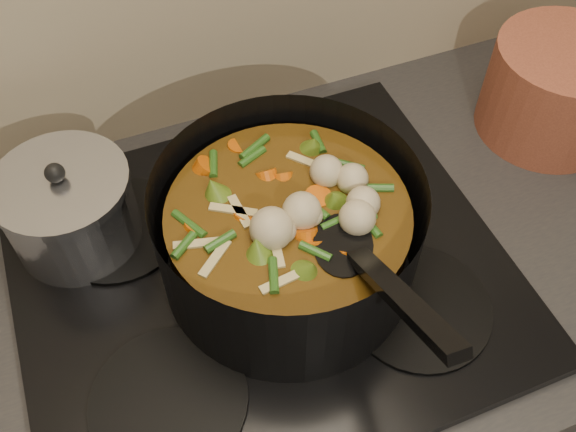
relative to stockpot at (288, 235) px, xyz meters
name	(u,v)px	position (x,y,z in m)	size (l,w,h in m)	color
counter	(270,406)	(-0.03, 0.02, -0.55)	(2.64, 0.64, 0.91)	brown
stovetop	(262,271)	(-0.03, 0.02, -0.08)	(0.62, 0.54, 0.03)	black
stockpot	(288,235)	(0.00, 0.00, 0.00)	(0.38, 0.46, 0.23)	black
saucepan	(70,209)	(-0.24, 0.15, -0.02)	(0.17, 0.17, 0.14)	silver
terracotta_crock	(556,90)	(0.48, 0.11, -0.02)	(0.21, 0.21, 0.15)	brown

